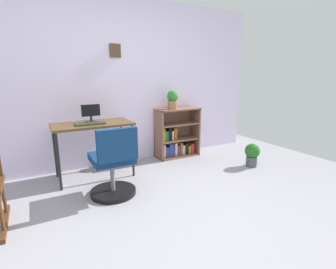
{
  "coord_description": "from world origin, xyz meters",
  "views": [
    {
      "loc": [
        -1.0,
        -1.54,
        1.34
      ],
      "look_at": [
        0.55,
        1.27,
        0.57
      ],
      "focal_mm": 26.51,
      "sensor_mm": 36.0,
      "label": 1
    }
  ],
  "objects_px": {
    "bookshelf_low": "(176,136)",
    "office_chair": "(114,167)",
    "potted_plant_floor": "(252,154)",
    "desk": "(92,128)",
    "potted_plant_on_shelf": "(173,99)",
    "keyboard": "(90,124)",
    "monitor": "(91,113)"
  },
  "relations": [
    {
      "from": "monitor",
      "to": "potted_plant_on_shelf",
      "type": "bearing_deg",
      "value": 4.87
    },
    {
      "from": "keyboard",
      "to": "office_chair",
      "type": "height_order",
      "value": "office_chair"
    },
    {
      "from": "desk",
      "to": "monitor",
      "type": "distance_m",
      "value": 0.2
    },
    {
      "from": "keyboard",
      "to": "potted_plant_floor",
      "type": "relative_size",
      "value": 1.03
    },
    {
      "from": "bookshelf_low",
      "to": "potted_plant_floor",
      "type": "height_order",
      "value": "bookshelf_low"
    },
    {
      "from": "office_chair",
      "to": "potted_plant_floor",
      "type": "bearing_deg",
      "value": -1.79
    },
    {
      "from": "desk",
      "to": "office_chair",
      "type": "height_order",
      "value": "office_chair"
    },
    {
      "from": "office_chair",
      "to": "potted_plant_floor",
      "type": "xyz_separation_m",
      "value": [
        2.1,
        -0.07,
        -0.15
      ]
    },
    {
      "from": "monitor",
      "to": "bookshelf_low",
      "type": "height_order",
      "value": "monitor"
    },
    {
      "from": "bookshelf_low",
      "to": "office_chair",
      "type": "bearing_deg",
      "value": -145.42
    },
    {
      "from": "desk",
      "to": "monitor",
      "type": "relative_size",
      "value": 4.2
    },
    {
      "from": "desk",
      "to": "potted_plant_on_shelf",
      "type": "distance_m",
      "value": 1.37
    },
    {
      "from": "desk",
      "to": "office_chair",
      "type": "bearing_deg",
      "value": -85.29
    },
    {
      "from": "monitor",
      "to": "office_chair",
      "type": "relative_size",
      "value": 0.29
    },
    {
      "from": "office_chair",
      "to": "potted_plant_floor",
      "type": "distance_m",
      "value": 2.1
    },
    {
      "from": "bookshelf_low",
      "to": "desk",
      "type": "bearing_deg",
      "value": -170.18
    },
    {
      "from": "office_chair",
      "to": "monitor",
      "type": "bearing_deg",
      "value": 93.44
    },
    {
      "from": "desk",
      "to": "keyboard",
      "type": "relative_size",
      "value": 2.74
    },
    {
      "from": "potted_plant_floor",
      "to": "desk",
      "type": "bearing_deg",
      "value": 160.71
    },
    {
      "from": "potted_plant_floor",
      "to": "office_chair",
      "type": "bearing_deg",
      "value": 178.21
    },
    {
      "from": "monitor",
      "to": "potted_plant_on_shelf",
      "type": "relative_size",
      "value": 0.81
    },
    {
      "from": "desk",
      "to": "bookshelf_low",
      "type": "relative_size",
      "value": 1.23
    },
    {
      "from": "bookshelf_low",
      "to": "keyboard",
      "type": "bearing_deg",
      "value": -167.02
    },
    {
      "from": "potted_plant_on_shelf",
      "to": "keyboard",
      "type": "bearing_deg",
      "value": -168.16
    },
    {
      "from": "bookshelf_low",
      "to": "potted_plant_on_shelf",
      "type": "height_order",
      "value": "potted_plant_on_shelf"
    },
    {
      "from": "potted_plant_on_shelf",
      "to": "potted_plant_floor",
      "type": "xyz_separation_m",
      "value": [
        0.83,
        -0.95,
        -0.77
      ]
    },
    {
      "from": "desk",
      "to": "potted_plant_floor",
      "type": "bearing_deg",
      "value": -19.29
    },
    {
      "from": "keyboard",
      "to": "potted_plant_floor",
      "type": "height_order",
      "value": "keyboard"
    },
    {
      "from": "keyboard",
      "to": "bookshelf_low",
      "type": "relative_size",
      "value": 0.45
    },
    {
      "from": "bookshelf_low",
      "to": "potted_plant_on_shelf",
      "type": "distance_m",
      "value": 0.62
    },
    {
      "from": "bookshelf_low",
      "to": "potted_plant_floor",
      "type": "xyz_separation_m",
      "value": [
        0.74,
        -1.0,
        -0.16
      ]
    },
    {
      "from": "potted_plant_on_shelf",
      "to": "potted_plant_floor",
      "type": "height_order",
      "value": "potted_plant_on_shelf"
    }
  ]
}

